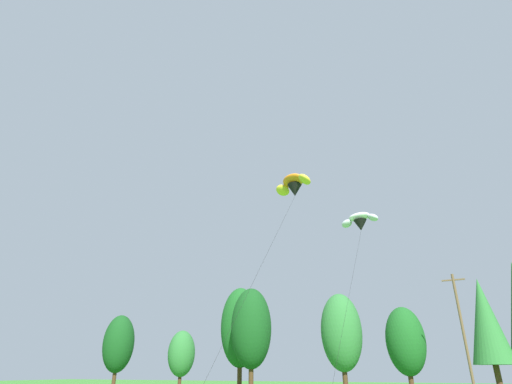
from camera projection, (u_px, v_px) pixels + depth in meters
treeline_tree_a at (119, 344)px, 63.18m from camera, size 4.72×4.72×10.83m
treeline_tree_b at (181, 354)px, 61.43m from camera, size 4.07×4.07×8.39m
treeline_tree_c at (240, 327)px, 58.38m from camera, size 5.58×5.58×14.00m
treeline_tree_d at (251, 328)px, 53.41m from camera, size 5.30×5.30×12.97m
treeline_tree_e at (341, 332)px, 49.13m from camera, size 4.91×4.91×11.51m
treeline_tree_f at (406, 341)px, 46.34m from camera, size 4.38×4.38×9.55m
treeline_tree_g at (486, 320)px, 45.25m from camera, size 4.35×4.35×12.49m
utility_pole at (463, 331)px, 39.61m from camera, size 2.20×0.26×11.79m
parafoil_kite_high_orange at (294, 185)px, 33.41m from camera, size 4.86×9.52×15.99m
parafoil_kite_mid_white at (360, 221)px, 37.03m from camera, size 3.79×10.30×14.39m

